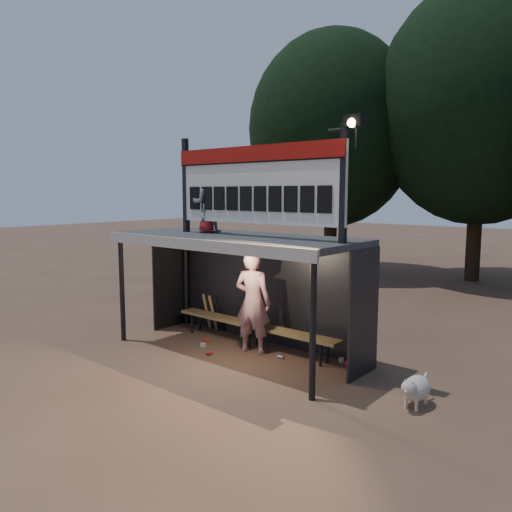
# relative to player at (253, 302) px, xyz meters

# --- Properties ---
(ground) EXTENTS (80.00, 80.00, 0.00)m
(ground) POSITION_rel_player_xyz_m (-0.25, -0.24, -1.02)
(ground) COLOR brown
(ground) RESTS_ON ground
(player) EXTENTS (0.84, 0.66, 2.04)m
(player) POSITION_rel_player_xyz_m (0.00, 0.00, 0.00)
(player) COLOR silver
(player) RESTS_ON ground
(child_a) EXTENTS (0.73, 0.72, 1.19)m
(child_a) POSITION_rel_player_xyz_m (-1.09, -0.14, 1.90)
(child_a) COLOR slate
(child_a) RESTS_ON dugout_shelter
(child_b) EXTENTS (0.55, 0.43, 0.97)m
(child_b) POSITION_rel_player_xyz_m (-1.08, -0.16, 1.79)
(child_b) COLOR #A71920
(child_b) RESTS_ON dugout_shelter
(dugout_shelter) EXTENTS (5.10, 2.08, 2.32)m
(dugout_shelter) POSITION_rel_player_xyz_m (-0.25, -0.00, 0.83)
(dugout_shelter) COLOR #38383A
(dugout_shelter) RESTS_ON ground
(scoreboard_assembly) EXTENTS (4.10, 0.27, 1.99)m
(scoreboard_assembly) POSITION_rel_player_xyz_m (0.31, -0.25, 2.30)
(scoreboard_assembly) COLOR black
(scoreboard_assembly) RESTS_ON dugout_shelter
(bench) EXTENTS (4.00, 0.35, 0.48)m
(bench) POSITION_rel_player_xyz_m (-0.25, 0.31, -0.59)
(bench) COLOR olive
(bench) RESTS_ON ground
(tree_left) EXTENTS (6.46, 6.46, 9.27)m
(tree_left) POSITION_rel_player_xyz_m (-4.25, 9.76, 4.49)
(tree_left) COLOR black
(tree_left) RESTS_ON ground
(tree_mid) EXTENTS (7.22, 7.22, 10.36)m
(tree_mid) POSITION_rel_player_xyz_m (0.75, 11.26, 5.15)
(tree_mid) COLOR #302215
(tree_mid) RESTS_ON ground
(dog) EXTENTS (0.36, 0.81, 0.49)m
(dog) POSITION_rel_player_xyz_m (3.45, -0.37, -0.74)
(dog) COLOR beige
(dog) RESTS_ON ground
(bats) EXTENTS (0.47, 0.32, 0.84)m
(bats) POSITION_rel_player_xyz_m (-1.67, 0.58, -0.59)
(bats) COLOR #A0794A
(bats) RESTS_ON ground
(litter) EXTENTS (3.03, 1.43, 0.08)m
(litter) POSITION_rel_player_xyz_m (0.08, 0.11, -0.98)
(litter) COLOR #AB261D
(litter) RESTS_ON ground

